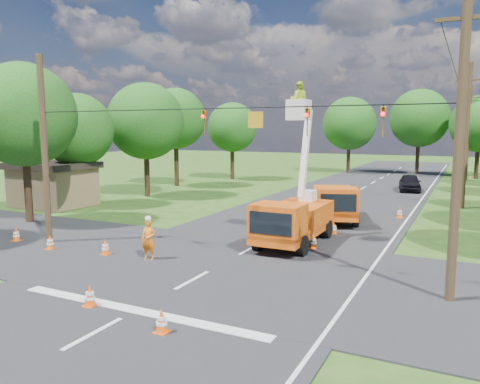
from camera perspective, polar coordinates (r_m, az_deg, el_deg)
The scene contains 31 objects.
ground at distance 35.55m, azimuth 11.54°, elevation -1.39°, with size 140.00×140.00×0.00m, color #234A16.
road_main at distance 35.55m, azimuth 11.54°, elevation -1.39°, with size 12.00×100.00×0.06m, color black.
road_cross at distance 19.08m, azimuth -2.61°, elevation -9.11°, with size 56.00×10.00×0.07m, color black.
stop_bar at distance 15.00m, azimuth -12.54°, elevation -14.07°, with size 9.00×0.45×0.02m, color silver.
edge_line at distance 34.58m, azimuth 20.55°, elevation -1.98°, with size 0.12×90.00×0.02m, color silver.
bucket_truck at distance 22.37m, azimuth 6.56°, elevation -2.37°, with size 2.46×6.09×7.71m.
second_truck at distance 28.57m, azimuth 11.45°, elevation -1.19°, with size 4.06×6.43×2.26m.
ground_worker at distance 20.21m, azimuth -11.08°, elevation -5.72°, with size 0.64×0.42×1.76m, color #FF6015.
distant_car at distance 44.40m, azimuth 19.99°, elevation 1.08°, with size 1.80×4.47×1.52m, color black.
traffic_cone_0 at distance 15.62m, azimuth -17.84°, elevation -11.96°, with size 0.38×0.38×0.71m.
traffic_cone_1 at distance 13.30m, azimuth -9.54°, elevation -15.23°, with size 0.38×0.38×0.71m.
traffic_cone_2 at distance 21.98m, azimuth 8.94°, elevation -5.97°, with size 0.38×0.38×0.71m.
traffic_cone_3 at distance 25.18m, azimuth 11.35°, elevation -4.27°, with size 0.38×0.38×0.71m.
traffic_cone_4 at distance 21.51m, azimuth -16.09°, elevation -6.49°, with size 0.38×0.38×0.71m.
traffic_cone_5 at distance 23.27m, azimuth -22.13°, elevation -5.68°, with size 0.38×0.38×0.71m.
traffic_cone_6 at distance 25.65m, azimuth -25.63°, elevation -4.67°, with size 0.38×0.38×0.71m.
traffic_cone_7 at distance 30.75m, azimuth 18.88°, elevation -2.38°, with size 0.38×0.38×0.71m.
pole_right_near at distance 15.99m, azimuth 25.15°, elevation 5.51°, with size 1.80×0.30×10.00m.
pole_right_mid at distance 35.99m, azimuth 25.89°, elevation 6.28°, with size 1.80×0.30×10.00m.
pole_right_far at distance 55.99m, azimuth 26.10°, elevation 6.50°, with size 1.80×0.30×10.00m.
pole_left at distance 24.35m, azimuth -22.72°, elevation 4.71°, with size 0.30×0.30×9.00m.
signal_span at distance 17.30m, azimuth 3.81°, elevation 8.88°, with size 18.00×0.29×1.07m.
shed at distance 36.21m, azimuth -21.82°, elevation 0.96°, with size 5.50×4.50×3.15m.
tree_left_b at distance 30.10m, azimuth -24.89°, elevation 8.50°, with size 6.00×6.00×9.32m.
tree_left_c at distance 35.59m, azimuth -19.30°, elevation 7.14°, with size 5.20×5.20×8.06m.
tree_left_d at distance 39.10m, azimuth -11.43°, elevation 8.43°, with size 6.20×6.20×9.24m.
tree_left_e at distance 45.84m, azimuth -7.85°, elevation 8.84°, with size 5.80×5.80×9.41m.
tree_left_f at distance 51.71m, azimuth -0.95°, elevation 7.88°, with size 5.40×5.40×8.40m.
tree_far_a at distance 60.59m, azimuth 13.20°, elevation 8.13°, with size 6.60×6.60×9.50m.
tree_far_b at distance 61.28m, azimuth 21.03°, elevation 8.39°, with size 7.00×7.00×10.32m.
tree_far_c at distance 57.99m, azimuth 27.16°, elevation 7.39°, with size 6.20×6.20×9.18m.
Camera 1 is at (8.85, -13.98, 5.51)m, focal length 35.00 mm.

